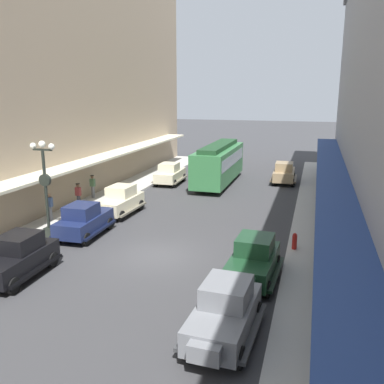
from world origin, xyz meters
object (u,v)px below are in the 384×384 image
at_px(parked_car_2, 225,310).
at_px(streetcar, 219,162).
at_px(parked_car_0, 120,200).
at_px(fire_hydrant, 295,241).
at_px(parked_car_1, 84,219).
at_px(pedestrian_0, 333,192).
at_px(parked_car_4, 254,259).
at_px(lamp_post_with_clock, 45,185).
at_px(parked_car_6, 170,173).
at_px(parked_car_3, 284,172).
at_px(pedestrian_3, 321,177).
at_px(parked_car_5, 17,256).
at_px(pedestrian_1, 78,195).
at_px(pedestrian_2, 50,207).
at_px(pedestrian_4, 93,186).

xyz_separation_m(parked_car_2, streetcar, (-5.40, 22.49, 0.96)).
bearing_deg(parked_car_0, fire_hydrant, -17.33).
xyz_separation_m(parked_car_1, pedestrian_0, (13.25, 10.21, 0.07)).
relative_size(parked_car_4, lamp_post_with_clock, 0.84).
relative_size(parked_car_4, streetcar, 0.45).
xyz_separation_m(lamp_post_with_clock, fire_hydrant, (12.75, 1.89, -2.42)).
bearing_deg(parked_car_6, fire_hydrant, -49.49).
xyz_separation_m(parked_car_3, parked_car_4, (0.30, -20.02, 0.00)).
xyz_separation_m(lamp_post_with_clock, pedestrian_3, (14.01, 16.51, -1.97)).
relative_size(parked_car_5, pedestrian_1, 2.58).
distance_m(pedestrian_0, pedestrian_2, 18.63).
bearing_deg(parked_car_4, pedestrian_0, 74.87).
bearing_deg(streetcar, parked_car_6, -163.90).
bearing_deg(pedestrian_2, parked_car_0, 40.65).
distance_m(fire_hydrant, pedestrian_1, 14.75).
distance_m(parked_car_6, lamp_post_with_clock, 15.18).
xyz_separation_m(lamp_post_with_clock, pedestrian_2, (-1.72, 2.57, -2.00)).
height_order(lamp_post_with_clock, pedestrian_1, lamp_post_with_clock).
bearing_deg(pedestrian_2, parked_car_2, -35.12).
height_order(parked_car_3, pedestrian_4, parked_car_3).
height_order(parked_car_0, pedestrian_1, parked_car_0).
height_order(parked_car_6, pedestrian_2, parked_car_6).
xyz_separation_m(streetcar, pedestrian_4, (-7.65, -7.85, -0.89)).
bearing_deg(streetcar, parked_car_0, -110.66).
bearing_deg(pedestrian_3, streetcar, -177.29).
height_order(parked_car_2, pedestrian_3, parked_car_2).
height_order(parked_car_1, pedestrian_2, parked_car_1).
xyz_separation_m(parked_car_2, pedestrian_1, (-12.54, 11.87, 0.07)).
bearing_deg(parked_car_5, parked_car_1, 90.27).
bearing_deg(parked_car_2, parked_car_0, 128.80).
xyz_separation_m(parked_car_1, parked_car_5, (0.03, -5.45, 0.00)).
xyz_separation_m(fire_hydrant, pedestrian_4, (-14.80, 6.38, 0.45)).
distance_m(parked_car_1, pedestrian_1, 5.46).
bearing_deg(parked_car_4, parked_car_2, -93.29).
bearing_deg(streetcar, parked_car_1, -105.01).
bearing_deg(parked_car_1, pedestrian_4, 116.27).
bearing_deg(fire_hydrant, pedestrian_2, 177.28).
distance_m(parked_car_5, pedestrian_0, 20.50).
xyz_separation_m(pedestrian_3, pedestrian_4, (-16.05, -8.24, 0.00)).
bearing_deg(pedestrian_2, streetcar, 61.61).
bearing_deg(parked_car_0, pedestrian_3, 41.79).
height_order(lamp_post_with_clock, pedestrian_4, lamp_post_with_clock).
bearing_deg(parked_car_0, parked_car_1, -90.09).
distance_m(parked_car_1, streetcar, 15.69).
bearing_deg(parked_car_2, pedestrian_3, 82.52).
bearing_deg(parked_car_4, parked_car_5, -165.03).
distance_m(parked_car_0, pedestrian_4, 4.61).
bearing_deg(parked_car_4, parked_car_3, 90.85).
distance_m(parked_car_5, streetcar, 20.98).
bearing_deg(parked_car_3, parked_car_6, -161.18).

